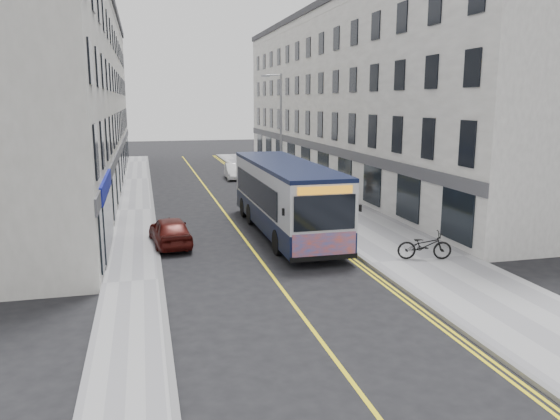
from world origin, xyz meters
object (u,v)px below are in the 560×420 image
streetlamp (280,132)px  bicycle (425,245)px  pedestrian_far (301,182)px  pedestrian_near (329,186)px  car_white (234,171)px  city_bus (285,195)px  car_maroon (170,231)px

streetlamp → bicycle: size_ratio=3.73×
bicycle → pedestrian_far: pedestrian_far is taller
pedestrian_near → car_white: 12.29m
bicycle → car_white: car_white is taller
car_white → pedestrian_near: bearing=-66.5°
city_bus → bicycle: bearing=-55.2°
streetlamp → city_bus: bearing=-102.5°
pedestrian_far → streetlamp: bearing=153.3°
pedestrian_far → car_white: bearing=78.7°
pedestrian_near → pedestrian_far: pedestrian_far is taller
bicycle → car_maroon: car_maroon is taller
streetlamp → car_maroon: streetlamp is taller
bicycle → pedestrian_near: pedestrian_near is taller
city_bus → car_white: bearing=87.9°
streetlamp → pedestrian_near: (2.89, -1.48, -3.42)m
car_maroon → pedestrian_far: bearing=-136.9°
pedestrian_far → car_maroon: 13.66m
pedestrian_near → car_maroon: 13.65m
city_bus → pedestrian_far: bearing=69.3°
streetlamp → pedestrian_near: bearing=-27.1°
car_white → car_maroon: car_maroon is taller
city_bus → car_white: 19.38m
car_white → car_maroon: (-6.20, -20.29, 0.04)m
streetlamp → car_maroon: size_ratio=2.05×
city_bus → bicycle: 7.41m
pedestrian_far → pedestrian_near: bearing=-72.9°
pedestrian_near → pedestrian_far: size_ratio=0.89×
pedestrian_far → car_maroon: bearing=-158.4°
city_bus → car_white: size_ratio=3.11×
pedestrian_near → car_white: (-4.26, 11.52, -0.33)m
streetlamp → city_bus: (-2.07, -9.28, -2.50)m
city_bus → pedestrian_near: (4.96, 7.81, -0.92)m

